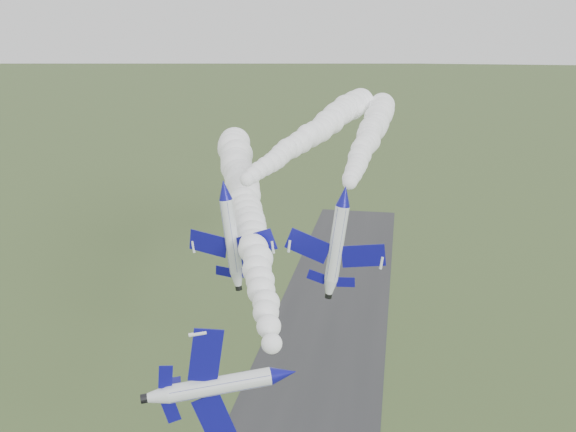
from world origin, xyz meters
name	(u,v)px	position (x,y,z in m)	size (l,w,h in m)	color
jet_lead	(284,374)	(4.91, -3.55, 34.28)	(5.47, 11.52, 9.81)	white
smoke_trail_jet_lead	(246,205)	(-7.90, 36.47, 36.04)	(5.96, 79.29, 5.96)	white
jet_pair_left	(224,190)	(-7.10, 23.12, 41.65)	(11.45, 13.57, 3.48)	white
smoke_trail_jet_pair_left	(317,130)	(-0.69, 56.79, 43.46)	(5.29, 61.72, 5.29)	white
jet_pair_right	(344,196)	(6.87, 23.23, 41.55)	(11.43, 13.89, 3.56)	white
smoke_trail_jet_pair_right	(370,134)	(7.88, 58.16, 42.79)	(5.19, 62.68, 5.19)	white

